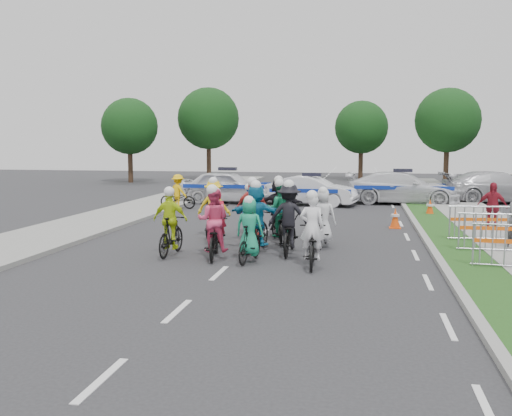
% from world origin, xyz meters
% --- Properties ---
extents(ground, '(90.00, 90.00, 0.00)m').
position_xyz_m(ground, '(0.00, 0.00, 0.00)').
color(ground, '#28282B').
rests_on(ground, ground).
extents(curb_right, '(0.20, 60.00, 0.12)m').
position_xyz_m(curb_right, '(5.10, 5.00, 0.06)').
color(curb_right, gray).
rests_on(curb_right, ground).
extents(grass_strip, '(1.20, 60.00, 0.11)m').
position_xyz_m(grass_strip, '(5.80, 5.00, 0.06)').
color(grass_strip, '#213F14').
rests_on(grass_strip, ground).
extents(sidewalk_left, '(3.00, 60.00, 0.13)m').
position_xyz_m(sidewalk_left, '(-6.50, 5.00, 0.07)').
color(sidewalk_left, gray).
rests_on(sidewalk_left, ground).
extents(rider_0, '(0.74, 1.86, 1.86)m').
position_xyz_m(rider_0, '(2.02, 1.10, 0.62)').
color(rider_0, black).
rests_on(rider_0, ground).
extents(rider_1, '(0.76, 1.64, 1.68)m').
position_xyz_m(rider_1, '(0.44, 1.35, 0.66)').
color(rider_1, black).
rests_on(rider_1, ground).
extents(rider_2, '(0.96, 1.97, 1.92)m').
position_xyz_m(rider_2, '(-0.58, 1.67, 0.71)').
color(rider_2, black).
rests_on(rider_2, ground).
extents(rider_3, '(0.93, 1.76, 1.84)m').
position_xyz_m(rider_3, '(-1.77, 1.79, 0.71)').
color(rider_3, black).
rests_on(rider_3, ground).
extents(rider_4, '(1.11, 1.97, 2.01)m').
position_xyz_m(rider_4, '(1.27, 2.59, 0.77)').
color(rider_4, black).
rests_on(rider_4, ground).
extents(rider_5, '(1.63, 1.93, 1.97)m').
position_xyz_m(rider_5, '(0.34, 2.79, 0.82)').
color(rider_5, black).
rests_on(rider_5, ground).
extents(rider_6, '(0.78, 1.77, 1.75)m').
position_xyz_m(rider_6, '(-0.79, 2.89, 0.58)').
color(rider_6, black).
rests_on(rider_6, ground).
extents(rider_7, '(0.79, 1.71, 1.75)m').
position_xyz_m(rider_7, '(2.09, 3.71, 0.68)').
color(rider_7, black).
rests_on(rider_7, ground).
extents(rider_8, '(0.99, 1.97, 1.92)m').
position_xyz_m(rider_8, '(0.77, 4.30, 0.71)').
color(rider_8, black).
rests_on(rider_8, ground).
extents(rider_9, '(1.01, 1.91, 1.97)m').
position_xyz_m(rider_9, '(-0.02, 4.15, 0.76)').
color(rider_9, black).
rests_on(rider_9, ground).
extents(rider_10, '(1.07, 1.89, 1.92)m').
position_xyz_m(rider_10, '(-1.38, 4.78, 0.74)').
color(rider_10, black).
rests_on(rider_10, ground).
extents(rider_11, '(1.57, 1.87, 1.93)m').
position_xyz_m(rider_11, '(0.55, 5.62, 0.81)').
color(rider_11, black).
rests_on(rider_11, ground).
extents(rider_12, '(0.89, 1.72, 1.68)m').
position_xyz_m(rider_12, '(-0.43, 5.66, 0.56)').
color(rider_12, black).
rests_on(rider_12, ground).
extents(police_car_0, '(4.74, 1.94, 1.61)m').
position_xyz_m(police_car_0, '(-3.40, 15.06, 0.81)').
color(police_car_0, silver).
rests_on(police_car_0, ground).
extents(police_car_1, '(4.44, 2.18, 1.40)m').
position_xyz_m(police_car_1, '(0.80, 14.65, 0.70)').
color(police_car_1, silver).
rests_on(police_car_1, ground).
extents(police_car_2, '(5.51, 2.56, 1.56)m').
position_xyz_m(police_car_2, '(5.09, 16.15, 0.78)').
color(police_car_2, silver).
rests_on(police_car_2, ground).
extents(civilian_sedan, '(5.70, 3.06, 1.57)m').
position_xyz_m(civilian_sedan, '(9.76, 17.47, 0.79)').
color(civilian_sedan, '#B6B6BB').
rests_on(civilian_sedan, ground).
extents(spectator_2, '(1.04, 0.65, 1.64)m').
position_xyz_m(spectator_2, '(7.52, 7.95, 0.82)').
color(spectator_2, maroon).
rests_on(spectator_2, ground).
extents(marshal_hiviz, '(1.15, 0.99, 1.55)m').
position_xyz_m(marshal_hiviz, '(-5.06, 12.33, 0.77)').
color(marshal_hiviz, yellow).
rests_on(marshal_hiviz, ground).
extents(barrier_1, '(2.00, 0.52, 1.12)m').
position_xyz_m(barrier_1, '(6.70, 3.43, 0.56)').
color(barrier_1, '#A5A8AD').
rests_on(barrier_1, ground).
extents(barrier_2, '(2.04, 0.70, 1.12)m').
position_xyz_m(barrier_2, '(6.70, 5.24, 0.56)').
color(barrier_2, '#A5A8AD').
rests_on(barrier_2, ground).
extents(cone_0, '(0.40, 0.40, 0.70)m').
position_xyz_m(cone_0, '(4.33, 7.89, 0.34)').
color(cone_0, '#F24C0C').
rests_on(cone_0, ground).
extents(cone_1, '(0.40, 0.40, 0.70)m').
position_xyz_m(cone_1, '(5.90, 11.53, 0.34)').
color(cone_1, '#F24C0C').
rests_on(cone_1, ground).
extents(parked_bike, '(1.79, 0.80, 0.91)m').
position_xyz_m(parked_bike, '(-5.06, 12.25, 0.45)').
color(parked_bike, black).
rests_on(parked_bike, ground).
extents(tree_0, '(4.20, 4.20, 6.30)m').
position_xyz_m(tree_0, '(-14.00, 28.00, 4.19)').
color(tree_0, '#382619').
rests_on(tree_0, ground).
extents(tree_1, '(4.55, 4.55, 6.82)m').
position_xyz_m(tree_1, '(9.00, 30.00, 4.54)').
color(tree_1, '#382619').
rests_on(tree_1, ground).
extents(tree_3, '(4.90, 4.90, 7.35)m').
position_xyz_m(tree_3, '(-9.00, 32.00, 4.89)').
color(tree_3, '#382619').
rests_on(tree_3, ground).
extents(tree_4, '(4.20, 4.20, 6.30)m').
position_xyz_m(tree_4, '(3.00, 34.00, 4.19)').
color(tree_4, '#382619').
rests_on(tree_4, ground).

